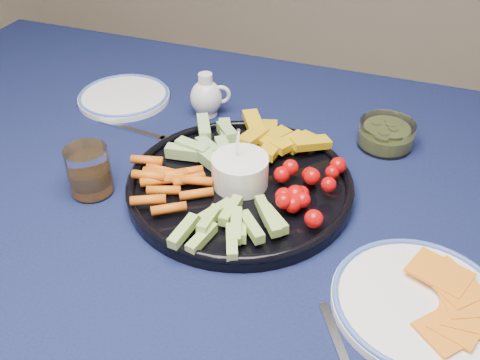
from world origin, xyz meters
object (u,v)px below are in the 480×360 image
(juice_tumbler, at_px, (90,173))
(side_plate_extra, at_px, (124,96))
(dining_table, at_px, (203,214))
(creamer_pitcher, at_px, (207,97))
(cheese_plate, at_px, (420,301))
(crudite_platter, at_px, (239,180))
(pickle_bowl, at_px, (386,135))

(juice_tumbler, distance_m, side_plate_extra, 0.33)
(dining_table, bearing_deg, juice_tumbler, -147.33)
(creamer_pitcher, distance_m, cheese_plate, 0.61)
(juice_tumbler, relative_size, side_plate_extra, 0.43)
(dining_table, height_order, juice_tumbler, juice_tumbler)
(crudite_platter, relative_size, creamer_pitcher, 4.19)
(creamer_pitcher, height_order, side_plate_extra, creamer_pitcher)
(crudite_platter, bearing_deg, pickle_bowl, 47.29)
(cheese_plate, xyz_separation_m, side_plate_extra, (-0.68, 0.37, -0.00))
(cheese_plate, bearing_deg, side_plate_extra, 151.29)
(pickle_bowl, bearing_deg, creamer_pitcher, -178.36)
(crudite_platter, xyz_separation_m, pickle_bowl, (0.22, 0.24, 0.00))
(dining_table, relative_size, cheese_plate, 6.92)
(crudite_platter, bearing_deg, dining_table, 171.32)
(dining_table, relative_size, pickle_bowl, 15.42)
(cheese_plate, xyz_separation_m, juice_tumbler, (-0.56, 0.06, 0.03))
(pickle_bowl, bearing_deg, cheese_plate, -75.05)
(dining_table, distance_m, side_plate_extra, 0.36)
(juice_tumbler, xyz_separation_m, side_plate_extra, (-0.12, 0.31, -0.03))
(creamer_pitcher, relative_size, juice_tumbler, 1.07)
(creamer_pitcher, xyz_separation_m, juice_tumbler, (-0.08, -0.32, -0.00))
(side_plate_extra, bearing_deg, crudite_platter, -31.26)
(pickle_bowl, relative_size, side_plate_extra, 0.53)
(pickle_bowl, xyz_separation_m, cheese_plate, (0.10, -0.39, -0.01))
(dining_table, xyz_separation_m, cheese_plate, (0.40, -0.17, 0.10))
(juice_tumbler, bearing_deg, pickle_bowl, 35.68)
(dining_table, bearing_deg, pickle_bowl, 37.24)
(juice_tumbler, bearing_deg, crudite_platter, 21.05)
(crudite_platter, bearing_deg, side_plate_extra, 148.74)
(juice_tumbler, bearing_deg, cheese_plate, -6.45)
(dining_table, height_order, cheese_plate, cheese_plate)
(dining_table, distance_m, creamer_pitcher, 0.26)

